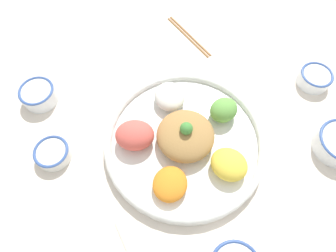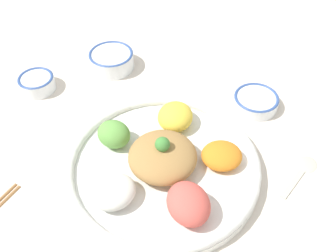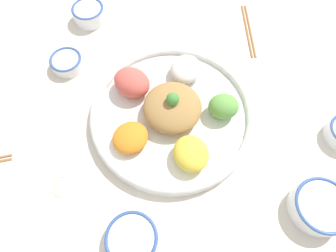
{
  "view_description": "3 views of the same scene",
  "coord_description": "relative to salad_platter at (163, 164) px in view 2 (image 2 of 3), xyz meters",
  "views": [
    {
      "loc": [
        -0.24,
        -0.1,
        0.66
      ],
      "look_at": [
        0.04,
        0.02,
        0.07
      ],
      "focal_mm": 30.0,
      "sensor_mm": 36.0,
      "label": 1
    },
    {
      "loc": [
        0.04,
        0.48,
        0.66
      ],
      "look_at": [
        0.03,
        -0.08,
        0.09
      ],
      "focal_mm": 42.0,
      "sensor_mm": 36.0,
      "label": 2
    },
    {
      "loc": [
        -0.15,
        -0.3,
        0.63
      ],
      "look_at": [
        -0.0,
        -0.07,
        0.07
      ],
      "focal_mm": 30.0,
      "sensor_mm": 36.0,
      "label": 3
    }
  ],
  "objects": [
    {
      "name": "rice_bowl_plain",
      "position": [
        0.13,
        -0.36,
        -0.0
      ],
      "size": [
        0.12,
        0.12,
        0.05
      ],
      "color": "white",
      "rests_on": "ground_plane"
    },
    {
      "name": "salad_platter",
      "position": [
        0.0,
        0.0,
        0.0
      ],
      "size": [
        0.4,
        0.4,
        0.1
      ],
      "color": "white",
      "rests_on": "ground_plane"
    },
    {
      "name": "ground_plane",
      "position": [
        -0.04,
        0.03,
        -0.03
      ],
      "size": [
        2.4,
        2.4,
        0.0
      ],
      "primitive_type": "plane",
      "color": "silver"
    },
    {
      "name": "serving_spoon_main",
      "position": [
        -0.29,
        0.0,
        -0.02
      ],
      "size": [
        0.11,
        0.12,
        0.01
      ],
      "rotation": [
        0.0,
        0.0,
        0.86
      ],
      "color": "beige",
      "rests_on": "ground_plane"
    },
    {
      "name": "sauce_bowl_red",
      "position": [
        -0.23,
        -0.2,
        -0.01
      ],
      "size": [
        0.11,
        0.11,
        0.03
      ],
      "color": "white",
      "rests_on": "ground_plane"
    },
    {
      "name": "sauce_bowl_far",
      "position": [
        0.32,
        -0.27,
        -0.0
      ],
      "size": [
        0.09,
        0.09,
        0.04
      ],
      "color": "white",
      "rests_on": "ground_plane"
    }
  ]
}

